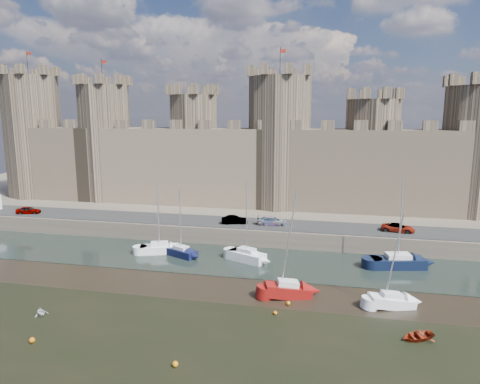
% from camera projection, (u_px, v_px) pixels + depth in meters
% --- Properties ---
extents(ground, '(160.00, 160.00, 0.00)m').
position_uv_depth(ground, '(175.00, 362.00, 33.28)').
color(ground, black).
rests_on(ground, ground).
extents(water_channel, '(160.00, 12.00, 0.08)m').
position_uv_depth(water_channel, '(240.00, 260.00, 56.36)').
color(water_channel, black).
rests_on(water_channel, ground).
extents(quay, '(160.00, 60.00, 2.50)m').
position_uv_depth(quay, '(275.00, 199.00, 90.78)').
color(quay, '#4C443A').
rests_on(quay, ground).
extents(road, '(160.00, 7.00, 0.10)m').
position_uv_depth(road, '(254.00, 223.00, 65.53)').
color(road, black).
rests_on(road, quay).
extents(castle, '(108.50, 11.00, 29.00)m').
position_uv_depth(castle, '(264.00, 156.00, 77.50)').
color(castle, '#42382B').
rests_on(castle, quay).
extents(car_0, '(4.15, 2.56, 1.32)m').
position_uv_depth(car_0, '(28.00, 210.00, 71.79)').
color(car_0, gray).
rests_on(car_0, quay).
extents(car_1, '(4.22, 2.38, 1.32)m').
position_uv_depth(car_1, '(235.00, 220.00, 65.21)').
color(car_1, gray).
rests_on(car_1, quay).
extents(car_2, '(4.74, 2.37, 1.32)m').
position_uv_depth(car_2, '(272.00, 221.00, 64.44)').
color(car_2, gray).
rests_on(car_2, quay).
extents(car_3, '(4.82, 2.81, 1.26)m').
position_uv_depth(car_3, '(398.00, 228.00, 60.79)').
color(car_3, gray).
rests_on(car_3, quay).
extents(sailboat_0, '(5.63, 3.65, 9.82)m').
position_uv_depth(sailboat_0, '(160.00, 248.00, 59.22)').
color(sailboat_0, white).
rests_on(sailboat_0, ground).
extents(sailboat_1, '(4.87, 3.51, 9.11)m').
position_uv_depth(sailboat_1, '(181.00, 251.00, 57.88)').
color(sailboat_1, black).
rests_on(sailboat_1, ground).
extents(sailboat_2, '(5.47, 3.85, 11.01)m').
position_uv_depth(sailboat_2, '(247.00, 255.00, 55.96)').
color(sailboat_2, white).
rests_on(sailboat_2, ground).
extents(sailboat_3, '(6.94, 3.89, 11.48)m').
position_uv_depth(sailboat_3, '(398.00, 261.00, 53.56)').
color(sailboat_3, black).
rests_on(sailboat_3, ground).
extents(sailboat_4, '(5.27, 3.28, 11.51)m').
position_uv_depth(sailboat_4, '(288.00, 290.00, 45.08)').
color(sailboat_4, maroon).
rests_on(sailboat_4, ground).
extents(sailboat_5, '(4.82, 3.00, 9.71)m').
position_uv_depth(sailboat_5, '(391.00, 300.00, 42.71)').
color(sailboat_5, white).
rests_on(sailboat_5, ground).
extents(dinghy_3, '(1.91, 1.86, 0.77)m').
position_uv_depth(dinghy_3, '(41.00, 312.00, 40.97)').
color(dinghy_3, silver).
rests_on(dinghy_3, ground).
extents(dinghy_4, '(3.46, 3.06, 0.59)m').
position_uv_depth(dinghy_4, '(417.00, 336.00, 36.60)').
color(dinghy_4, maroon).
rests_on(dinghy_4, ground).
extents(buoy_0, '(0.50, 0.50, 0.50)m').
position_uv_depth(buoy_0, '(32.00, 340.00, 36.07)').
color(buoy_0, '#C06008').
rests_on(buoy_0, ground).
extents(buoy_1, '(0.38, 0.38, 0.38)m').
position_uv_depth(buoy_1, '(275.00, 313.00, 41.17)').
color(buoy_1, '#D46809').
rests_on(buoy_1, ground).
extents(buoy_3, '(0.42, 0.42, 0.42)m').
position_uv_depth(buoy_3, '(288.00, 303.00, 43.23)').
color(buoy_3, '#CC8009').
rests_on(buoy_3, ground).
extents(buoy_4, '(0.47, 0.47, 0.47)m').
position_uv_depth(buoy_4, '(175.00, 364.00, 32.65)').
color(buoy_4, '#C97708').
rests_on(buoy_4, ground).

